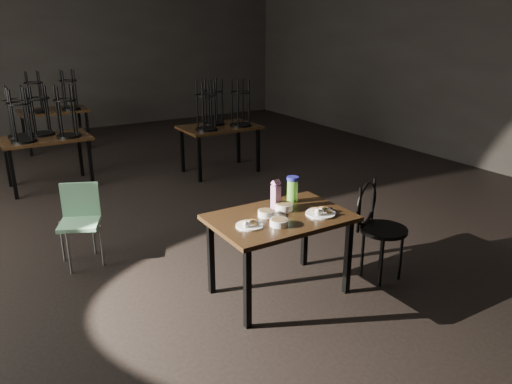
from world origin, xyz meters
TOP-DOWN VIEW (x-y plane):
  - room at (-0.06, 0.01)m, footprint 12.00×12.04m
  - main_table at (-0.10, -2.24)m, footprint 1.20×0.80m
  - plate_left at (-0.44, -2.30)m, footprint 0.23×0.23m
  - plate_right at (0.22, -2.40)m, footprint 0.26×0.26m
  - bowl_near at (-0.21, -2.19)m, footprint 0.14×0.14m
  - bowl_far at (0.01, -2.15)m, footprint 0.16×0.16m
  - bowl_big at (-0.22, -2.41)m, footprint 0.15×0.15m
  - juice_carton at (-0.03, -2.07)m, footprint 0.07×0.07m
  - water_bottle at (0.20, -2.01)m, footprint 0.14×0.14m
  - spoon at (0.38, -2.33)m, footprint 0.06×0.21m
  - bentwood_chair at (0.86, -2.45)m, footprint 0.50×0.49m
  - school_chair at (-1.45, -0.67)m, footprint 0.49×0.49m
  - bg_table_left at (-1.31, 2.04)m, footprint 1.20×0.80m
  - bg_table_right at (1.22, 1.40)m, footprint 1.20×0.80m
  - bg_table_far at (-0.74, 4.35)m, footprint 1.20×0.80m

SIDE VIEW (x-z plane):
  - school_chair at x=-1.45m, z-range 0.08..0.89m
  - bentwood_chair at x=0.86m, z-range 0.09..1.02m
  - main_table at x=-0.10m, z-range 0.30..1.05m
  - bg_table_far at x=-0.74m, z-range 0.01..1.49m
  - spoon at x=0.38m, z-range 0.75..0.76m
  - plate_left at x=-0.44m, z-range 0.73..0.81m
  - plate_right at x=0.22m, z-range 0.73..0.82m
  - bg_table_right at x=1.22m, z-range 0.04..1.52m
  - bowl_big at x=-0.22m, z-range 0.75..0.80m
  - bowl_near at x=-0.21m, z-range 0.75..0.81m
  - bowl_far at x=0.01m, z-range 0.75..0.81m
  - bg_table_left at x=-1.31m, z-range 0.06..1.54m
  - water_bottle at x=0.20m, z-range 0.75..1.00m
  - juice_carton at x=-0.03m, z-range 0.74..1.01m
  - room at x=-0.06m, z-range 0.72..3.94m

